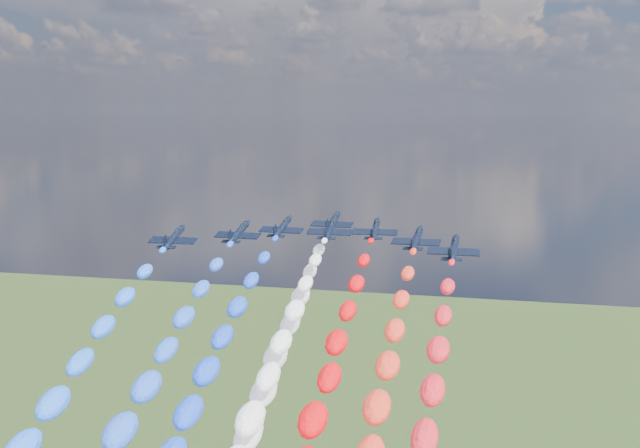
% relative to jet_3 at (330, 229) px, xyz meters
% --- Properties ---
extents(jet_0, '(9.68, 12.92, 6.09)m').
position_rel_jet_3_xyz_m(jet_0, '(-26.68, -17.27, 0.00)').
color(jet_0, black).
extents(jet_1, '(9.77, 12.98, 6.09)m').
position_rel_jet_3_xyz_m(jet_1, '(-16.73, -8.50, 0.00)').
color(jet_1, black).
extents(jet_2, '(9.79, 13.00, 6.09)m').
position_rel_jet_3_xyz_m(jet_2, '(-10.28, 0.25, 0.00)').
color(jet_2, black).
extents(jet_3, '(9.66, 12.90, 6.09)m').
position_rel_jet_3_xyz_m(jet_3, '(0.00, 0.00, 0.00)').
color(jet_3, black).
extents(jet_4, '(9.83, 13.02, 6.09)m').
position_rel_jet_3_xyz_m(jet_4, '(-1.93, 10.82, 0.00)').
color(jet_4, black).
extents(trail_4, '(5.63, 103.79, 54.46)m').
position_rel_jet_3_xyz_m(trail_4, '(-1.93, -43.25, -25.90)').
color(trail_4, white).
extents(jet_5, '(9.91, 13.08, 6.09)m').
position_rel_jet_3_xyz_m(jet_5, '(8.99, 2.02, 0.00)').
color(jet_5, black).
extents(jet_6, '(9.70, 12.93, 6.09)m').
position_rel_jet_3_xyz_m(jet_6, '(18.59, -8.01, 0.00)').
color(jet_6, black).
extents(jet_7, '(9.36, 12.69, 6.09)m').
position_rel_jet_3_xyz_m(jet_7, '(26.22, -16.79, 0.00)').
color(jet_7, black).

